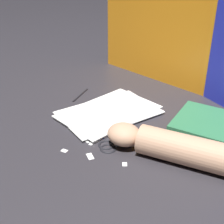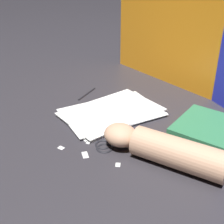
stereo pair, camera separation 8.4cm
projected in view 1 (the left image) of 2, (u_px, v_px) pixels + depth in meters
name	position (u px, v px, depth m)	size (l,w,h in m)	color
ground_plane	(117.00, 127.00, 1.01)	(6.00, 6.00, 0.00)	#2D2B30
backdrop_panel_left	(169.00, 20.00, 1.22)	(0.66, 0.10, 0.52)	orange
paper_stack	(109.00, 112.00, 1.09)	(0.25, 0.35, 0.01)	white
book_closed	(207.00, 123.00, 1.01)	(0.26, 0.27, 0.02)	#2D7247
scissors	(116.00, 144.00, 0.92)	(0.13, 0.17, 0.01)	silver
hand_forearm	(169.00, 146.00, 0.84)	(0.35, 0.23, 0.08)	tan
paper_scrap_near	(90.00, 156.00, 0.87)	(0.03, 0.02, 0.00)	white
paper_scrap_mid	(64.00, 151.00, 0.89)	(0.02, 0.02, 0.00)	white
paper_scrap_far	(91.00, 143.00, 0.93)	(0.02, 0.02, 0.00)	white
paper_scrap_side	(125.00, 164.00, 0.84)	(0.02, 0.02, 0.00)	white
pen	(80.00, 95.00, 1.22)	(0.07, 0.11, 0.01)	black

